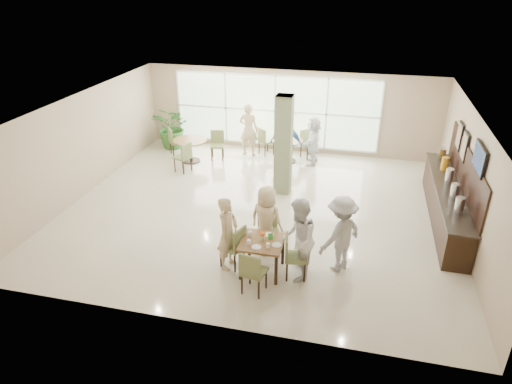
% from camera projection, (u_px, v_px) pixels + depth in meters
% --- Properties ---
extents(ground, '(10.00, 10.00, 0.00)m').
position_uv_depth(ground, '(259.00, 209.00, 12.17)').
color(ground, beige).
rests_on(ground, ground).
extents(room_shell, '(10.00, 10.00, 10.00)m').
position_uv_depth(room_shell, '(259.00, 149.00, 11.42)').
color(room_shell, white).
rests_on(room_shell, ground).
extents(window_bank, '(7.00, 0.04, 7.00)m').
position_uv_depth(window_bank, '(275.00, 111.00, 15.55)').
color(window_bank, silver).
rests_on(window_bank, ground).
extents(column, '(0.45, 0.45, 2.80)m').
position_uv_depth(column, '(284.00, 146.00, 12.52)').
color(column, '#646949').
rests_on(column, ground).
extents(main_table, '(0.88, 0.88, 0.75)m').
position_uv_depth(main_table, '(262.00, 245.00, 9.39)').
color(main_table, brown).
rests_on(main_table, ground).
extents(round_table_left, '(1.10, 1.10, 0.75)m').
position_uv_depth(round_table_left, '(190.00, 145.00, 14.94)').
color(round_table_left, brown).
rests_on(round_table_left, ground).
extents(round_table_right, '(1.01, 1.01, 0.75)m').
position_uv_depth(round_table_right, '(287.00, 146.00, 14.94)').
color(round_table_right, brown).
rests_on(round_table_right, ground).
extents(chairs_main_table, '(1.92, 2.05, 0.95)m').
position_uv_depth(chairs_main_table, '(263.00, 251.00, 9.50)').
color(chairs_main_table, '#606B3B').
rests_on(chairs_main_table, ground).
extents(chairs_table_left, '(2.05, 1.92, 0.95)m').
position_uv_depth(chairs_table_left, '(192.00, 148.00, 14.97)').
color(chairs_table_left, '#606B3B').
rests_on(chairs_table_left, ground).
extents(chairs_table_right, '(2.09, 1.95, 0.95)m').
position_uv_depth(chairs_table_right, '(286.00, 147.00, 15.01)').
color(chairs_table_right, '#606B3B').
rests_on(chairs_table_right, ground).
extents(tabletop_clutter, '(0.76, 0.72, 0.21)m').
position_uv_depth(tabletop_clutter, '(262.00, 239.00, 9.29)').
color(tabletop_clutter, white).
rests_on(tabletop_clutter, main_table).
extents(buffet_counter, '(0.64, 4.70, 1.95)m').
position_uv_depth(buffet_counter, '(447.00, 201.00, 11.38)').
color(buffet_counter, black).
rests_on(buffet_counter, ground).
extents(wall_tv, '(0.06, 1.00, 0.58)m').
position_uv_depth(wall_tv, '(480.00, 159.00, 9.66)').
color(wall_tv, black).
rests_on(wall_tv, ground).
extents(framed_art_a, '(0.05, 0.55, 0.70)m').
position_uv_depth(framed_art_a, '(465.00, 146.00, 11.19)').
color(framed_art_a, black).
rests_on(framed_art_a, ground).
extents(framed_art_b, '(0.05, 0.55, 0.70)m').
position_uv_depth(framed_art_b, '(460.00, 136.00, 11.89)').
color(framed_art_b, black).
rests_on(framed_art_b, ground).
extents(potted_plant, '(1.74, 1.74, 1.52)m').
position_uv_depth(potted_plant, '(173.00, 127.00, 16.01)').
color(potted_plant, '#2F6628').
rests_on(potted_plant, ground).
extents(teen_left, '(0.50, 0.66, 1.62)m').
position_uv_depth(teen_left, '(228.00, 233.00, 9.50)').
color(teen_left, '#CCB288').
rests_on(teen_left, ground).
extents(teen_far, '(0.87, 0.63, 1.59)m').
position_uv_depth(teen_far, '(266.00, 220.00, 10.04)').
color(teen_far, '#CCB288').
rests_on(teen_far, ground).
extents(teen_right, '(0.76, 0.93, 1.78)m').
position_uv_depth(teen_right, '(298.00, 240.00, 9.13)').
color(teen_right, white).
rests_on(teen_right, ground).
extents(teen_standing, '(1.18, 1.25, 1.69)m').
position_uv_depth(teen_standing, '(341.00, 234.00, 9.41)').
color(teen_standing, '#A3A4A6').
rests_on(teen_standing, ground).
extents(adult_a, '(1.12, 0.75, 1.78)m').
position_uv_depth(adult_a, '(286.00, 144.00, 14.09)').
color(adult_a, '#4075C0').
rests_on(adult_a, ground).
extents(adult_b, '(0.71, 1.50, 1.59)m').
position_uv_depth(adult_b, '(313.00, 141.00, 14.66)').
color(adult_b, white).
rests_on(adult_b, ground).
extents(adult_standing, '(0.70, 0.49, 1.82)m').
position_uv_depth(adult_standing, '(249.00, 130.00, 15.30)').
color(adult_standing, '#CCB288').
rests_on(adult_standing, ground).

